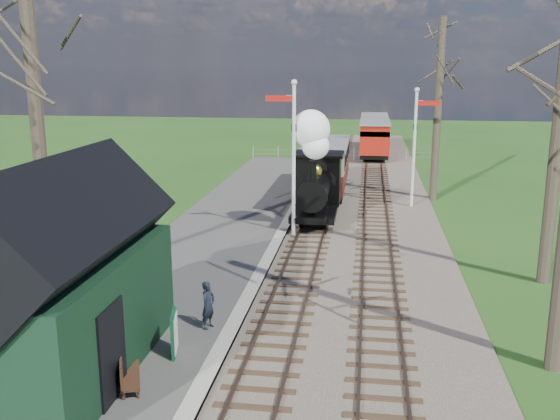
{
  "coord_description": "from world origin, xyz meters",
  "views": [
    {
      "loc": [
        2.11,
        -7.81,
        6.83
      ],
      "look_at": [
        -0.96,
        14.03,
        1.6
      ],
      "focal_mm": 40.0,
      "sensor_mm": 36.0,
      "label": 1
    }
  ],
  "objects_px": {
    "semaphore_near": "(292,148)",
    "red_carriage_b": "(374,131)",
    "bench": "(126,370)",
    "person": "(208,305)",
    "red_carriage_a": "(374,139)",
    "station_shed": "(60,282)",
    "semaphore_far": "(416,139)",
    "sign_board": "(174,333)",
    "locomotive": "(316,174)",
    "coach": "(326,165)"
  },
  "relations": [
    {
      "from": "semaphore_near",
      "to": "red_carriage_b",
      "type": "relative_size",
      "value": 1.19
    },
    {
      "from": "bench",
      "to": "person",
      "type": "bearing_deg",
      "value": 72.43
    },
    {
      "from": "red_carriage_a",
      "to": "person",
      "type": "distance_m",
      "value": 30.85
    },
    {
      "from": "station_shed",
      "to": "person",
      "type": "relative_size",
      "value": 5.07
    },
    {
      "from": "semaphore_far",
      "to": "sign_board",
      "type": "height_order",
      "value": "semaphore_far"
    },
    {
      "from": "station_shed",
      "to": "semaphore_near",
      "type": "xyz_separation_m",
      "value": [
        3.53,
        12.0,
        1.35
      ]
    },
    {
      "from": "locomotive",
      "to": "red_carriage_a",
      "type": "relative_size",
      "value": 0.93
    },
    {
      "from": "sign_board",
      "to": "bench",
      "type": "xyz_separation_m",
      "value": [
        -0.58,
        -1.54,
        -0.18
      ]
    },
    {
      "from": "bench",
      "to": "red_carriage_b",
      "type": "bearing_deg",
      "value": 82.21
    },
    {
      "from": "sign_board",
      "to": "semaphore_near",
      "type": "bearing_deg",
      "value": 82.66
    },
    {
      "from": "red_carriage_b",
      "to": "bench",
      "type": "xyz_separation_m",
      "value": [
        -5.35,
        -39.13,
        -0.98
      ]
    },
    {
      "from": "station_shed",
      "to": "locomotive",
      "type": "height_order",
      "value": "locomotive"
    },
    {
      "from": "coach",
      "to": "red_carriage_b",
      "type": "xyz_separation_m",
      "value": [
        2.6,
        18.45,
        -0.09
      ]
    },
    {
      "from": "station_shed",
      "to": "sign_board",
      "type": "distance_m",
      "value": 2.83
    },
    {
      "from": "coach",
      "to": "sign_board",
      "type": "distance_m",
      "value": 19.29
    },
    {
      "from": "semaphore_far",
      "to": "red_carriage_a",
      "type": "xyz_separation_m",
      "value": [
        -1.77,
        15.17,
        -1.82
      ]
    },
    {
      "from": "sign_board",
      "to": "person",
      "type": "relative_size",
      "value": 0.85
    },
    {
      "from": "semaphore_far",
      "to": "station_shed",
      "type": "bearing_deg",
      "value": -115.72
    },
    {
      "from": "semaphore_near",
      "to": "person",
      "type": "xyz_separation_m",
      "value": [
        -1.0,
        -9.36,
        -2.8
      ]
    },
    {
      "from": "red_carriage_a",
      "to": "person",
      "type": "height_order",
      "value": "red_carriage_a"
    },
    {
      "from": "person",
      "to": "red_carriage_a",
      "type": "bearing_deg",
      "value": 13.49
    },
    {
      "from": "semaphore_near",
      "to": "bench",
      "type": "height_order",
      "value": "semaphore_near"
    },
    {
      "from": "semaphore_far",
      "to": "bench",
      "type": "bearing_deg",
      "value": -111.11
    },
    {
      "from": "semaphore_near",
      "to": "semaphore_far",
      "type": "xyz_separation_m",
      "value": [
        5.14,
        6.0,
        -0.27
      ]
    },
    {
      "from": "red_carriage_a",
      "to": "red_carriage_b",
      "type": "height_order",
      "value": "same"
    },
    {
      "from": "station_shed",
      "to": "locomotive",
      "type": "bearing_deg",
      "value": 73.16
    },
    {
      "from": "semaphore_near",
      "to": "locomotive",
      "type": "distance_m",
      "value": 2.68
    },
    {
      "from": "red_carriage_b",
      "to": "red_carriage_a",
      "type": "bearing_deg",
      "value": -90.0
    },
    {
      "from": "coach",
      "to": "red_carriage_b",
      "type": "bearing_deg",
      "value": 81.98
    },
    {
      "from": "locomotive",
      "to": "coach",
      "type": "xyz_separation_m",
      "value": [
        0.01,
        6.07,
        -0.6
      ]
    },
    {
      "from": "station_shed",
      "to": "semaphore_far",
      "type": "height_order",
      "value": "semaphore_far"
    },
    {
      "from": "red_carriage_a",
      "to": "bench",
      "type": "xyz_separation_m",
      "value": [
        -5.35,
        -33.63,
        -0.98
      ]
    },
    {
      "from": "sign_board",
      "to": "semaphore_far",
      "type": "bearing_deg",
      "value": 68.84
    },
    {
      "from": "semaphore_far",
      "to": "coach",
      "type": "distance_m",
      "value": 5.2
    },
    {
      "from": "semaphore_far",
      "to": "person",
      "type": "relative_size",
      "value": 4.6
    },
    {
      "from": "bench",
      "to": "person",
      "type": "relative_size",
      "value": 1.1
    },
    {
      "from": "semaphore_near",
      "to": "coach",
      "type": "relative_size",
      "value": 0.8
    },
    {
      "from": "station_shed",
      "to": "coach",
      "type": "bearing_deg",
      "value": 78.0
    },
    {
      "from": "locomotive",
      "to": "person",
      "type": "height_order",
      "value": "locomotive"
    },
    {
      "from": "semaphore_far",
      "to": "locomotive",
      "type": "bearing_deg",
      "value": -138.75
    },
    {
      "from": "semaphore_far",
      "to": "red_carriage_b",
      "type": "bearing_deg",
      "value": 94.9
    },
    {
      "from": "semaphore_far",
      "to": "semaphore_near",
      "type": "bearing_deg",
      "value": -130.6
    },
    {
      "from": "station_shed",
      "to": "sign_board",
      "type": "relative_size",
      "value": 5.96
    },
    {
      "from": "station_shed",
      "to": "semaphore_near",
      "type": "bearing_deg",
      "value": 73.62
    },
    {
      "from": "station_shed",
      "to": "bench",
      "type": "height_order",
      "value": "station_shed"
    },
    {
      "from": "station_shed",
      "to": "semaphore_far",
      "type": "relative_size",
      "value": 1.1
    },
    {
      "from": "sign_board",
      "to": "person",
      "type": "xyz_separation_m",
      "value": [
        0.41,
        1.56,
        0.09
      ]
    },
    {
      "from": "red_carriage_b",
      "to": "sign_board",
      "type": "distance_m",
      "value": 37.9
    },
    {
      "from": "semaphore_far",
      "to": "red_carriage_b",
      "type": "relative_size",
      "value": 1.09
    },
    {
      "from": "red_carriage_a",
      "to": "station_shed",
      "type": "bearing_deg",
      "value": -101.75
    }
  ]
}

